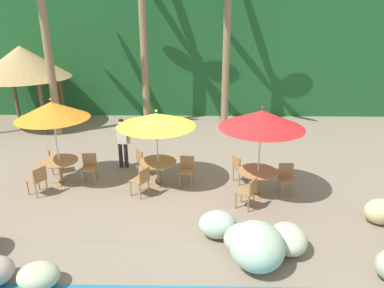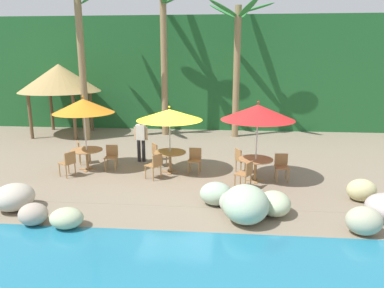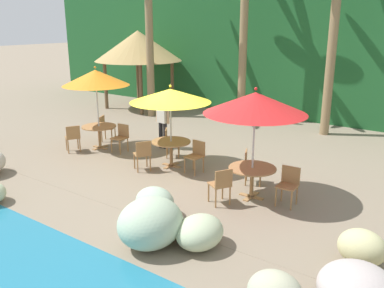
{
  "view_description": "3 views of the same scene",
  "coord_description": "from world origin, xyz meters",
  "px_view_note": "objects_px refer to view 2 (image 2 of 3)",
  "views": [
    {
      "loc": [
        0.92,
        -9.42,
        4.93
      ],
      "look_at": [
        0.75,
        0.06,
        1.39
      ],
      "focal_mm": 33.32,
      "sensor_mm": 36.0,
      "label": 1
    },
    {
      "loc": [
        1.56,
        -11.56,
        3.96
      ],
      "look_at": [
        0.52,
        0.02,
        1.1
      ],
      "focal_mm": 33.72,
      "sensor_mm": 36.0,
      "label": 2
    },
    {
      "loc": [
        6.69,
        -8.43,
        3.98
      ],
      "look_at": [
        0.71,
        -0.06,
        0.91
      ],
      "focal_mm": 38.75,
      "sensor_mm": 36.0,
      "label": 3
    }
  ],
  "objects_px": {
    "umbrella_red": "(258,112)",
    "dining_table_red": "(256,163)",
    "chair_orange_seaward": "(112,155)",
    "chair_yellow_seaward": "(195,159)",
    "umbrella_orange": "(83,106)",
    "chair_yellow_left": "(155,164)",
    "chair_red_seaward": "(282,165)",
    "dining_table_yellow": "(170,155)",
    "palm_tree_second": "(164,41)",
    "chair_red_left": "(246,173)",
    "chair_orange_left": "(68,162)",
    "umbrella_yellow": "(169,115)",
    "waiter_in_white": "(141,136)",
    "palm_tree_third": "(237,51)",
    "palm_tree_nearest": "(80,39)",
    "chair_red_inland": "(241,159)",
    "palapa_hut": "(59,78)",
    "chair_yellow_inland": "(157,153)",
    "chair_orange_inland": "(82,150)",
    "dining_table_orange": "(87,153)"
  },
  "relations": [
    {
      "from": "umbrella_orange",
      "to": "chair_orange_left",
      "type": "relative_size",
      "value": 3.04
    },
    {
      "from": "umbrella_orange",
      "to": "chair_red_left",
      "type": "xyz_separation_m",
      "value": [
        5.49,
        -1.42,
        -1.77
      ]
    },
    {
      "from": "chair_yellow_seaward",
      "to": "waiter_in_white",
      "type": "relative_size",
      "value": 0.51
    },
    {
      "from": "umbrella_orange",
      "to": "chair_yellow_inland",
      "type": "relative_size",
      "value": 3.04
    },
    {
      "from": "waiter_in_white",
      "to": "umbrella_orange",
      "type": "bearing_deg",
      "value": -144.73
    },
    {
      "from": "umbrella_orange",
      "to": "chair_yellow_left",
      "type": "bearing_deg",
      "value": -16.96
    },
    {
      "from": "chair_orange_left",
      "to": "palm_tree_second",
      "type": "height_order",
      "value": "palm_tree_second"
    },
    {
      "from": "chair_orange_left",
      "to": "chair_red_left",
      "type": "bearing_deg",
      "value": -6.22
    },
    {
      "from": "chair_red_inland",
      "to": "chair_orange_inland",
      "type": "bearing_deg",
      "value": 173.99
    },
    {
      "from": "chair_orange_left",
      "to": "chair_yellow_seaward",
      "type": "height_order",
      "value": "same"
    },
    {
      "from": "palapa_hut",
      "to": "chair_yellow_seaward",
      "type": "bearing_deg",
      "value": -38.12
    },
    {
      "from": "chair_orange_seaward",
      "to": "chair_red_left",
      "type": "relative_size",
      "value": 1.0
    },
    {
      "from": "chair_red_seaward",
      "to": "chair_yellow_seaward",
      "type": "bearing_deg",
      "value": 170.24
    },
    {
      "from": "chair_orange_seaward",
      "to": "umbrella_yellow",
      "type": "distance_m",
      "value": 2.62
    },
    {
      "from": "dining_table_orange",
      "to": "chair_yellow_left",
      "type": "height_order",
      "value": "chair_yellow_left"
    },
    {
      "from": "palm_tree_third",
      "to": "waiter_in_white",
      "type": "xyz_separation_m",
      "value": [
        -3.69,
        -4.78,
        -3.19
      ]
    },
    {
      "from": "chair_orange_inland",
      "to": "chair_yellow_seaward",
      "type": "relative_size",
      "value": 1.0
    },
    {
      "from": "palm_tree_second",
      "to": "dining_table_red",
      "type": "bearing_deg",
      "value": -59.1
    },
    {
      "from": "dining_table_red",
      "to": "palm_tree_nearest",
      "type": "distance_m",
      "value": 10.14
    },
    {
      "from": "chair_orange_left",
      "to": "chair_red_left",
      "type": "distance_m",
      "value": 5.86
    },
    {
      "from": "umbrella_yellow",
      "to": "palm_tree_nearest",
      "type": "height_order",
      "value": "palm_tree_nearest"
    },
    {
      "from": "waiter_in_white",
      "to": "chair_orange_inland",
      "type": "bearing_deg",
      "value": -167.52
    },
    {
      "from": "chair_red_seaward",
      "to": "dining_table_yellow",
      "type": "bearing_deg",
      "value": 172.6
    },
    {
      "from": "chair_orange_seaward",
      "to": "umbrella_orange",
      "type": "bearing_deg",
      "value": -170.58
    },
    {
      "from": "umbrella_yellow",
      "to": "dining_table_orange",
      "type": "bearing_deg",
      "value": 179.51
    },
    {
      "from": "umbrella_red",
      "to": "dining_table_red",
      "type": "bearing_deg",
      "value": -7.13
    },
    {
      "from": "dining_table_orange",
      "to": "waiter_in_white",
      "type": "xyz_separation_m",
      "value": [
        1.68,
        1.19,
        0.37
      ]
    },
    {
      "from": "umbrella_yellow",
      "to": "chair_yellow_seaward",
      "type": "relative_size",
      "value": 2.68
    },
    {
      "from": "chair_orange_left",
      "to": "dining_table_yellow",
      "type": "height_order",
      "value": "chair_orange_left"
    },
    {
      "from": "chair_red_left",
      "to": "palm_tree_nearest",
      "type": "height_order",
      "value": "palm_tree_nearest"
    },
    {
      "from": "dining_table_red",
      "to": "palm_tree_second",
      "type": "distance_m",
      "value": 8.86
    },
    {
      "from": "chair_yellow_left",
      "to": "chair_red_left",
      "type": "relative_size",
      "value": 1.0
    },
    {
      "from": "umbrella_orange",
      "to": "dining_table_red",
      "type": "bearing_deg",
      "value": -6.28
    },
    {
      "from": "chair_orange_seaward",
      "to": "chair_yellow_seaward",
      "type": "bearing_deg",
      "value": -2.99
    },
    {
      "from": "palm_tree_second",
      "to": "palm_tree_nearest",
      "type": "bearing_deg",
      "value": -157.39
    },
    {
      "from": "chair_yellow_inland",
      "to": "chair_yellow_left",
      "type": "height_order",
      "value": "same"
    },
    {
      "from": "chair_red_inland",
      "to": "umbrella_yellow",
      "type": "bearing_deg",
      "value": -177.27
    },
    {
      "from": "chair_yellow_left",
      "to": "palm_tree_nearest",
      "type": "height_order",
      "value": "palm_tree_nearest"
    },
    {
      "from": "waiter_in_white",
      "to": "palm_tree_third",
      "type": "bearing_deg",
      "value": 52.36
    },
    {
      "from": "chair_red_seaward",
      "to": "dining_table_red",
      "type": "bearing_deg",
      "value": -170.94
    },
    {
      "from": "umbrella_yellow",
      "to": "dining_table_yellow",
      "type": "distance_m",
      "value": 1.42
    },
    {
      "from": "chair_orange_inland",
      "to": "chair_yellow_seaward",
      "type": "xyz_separation_m",
      "value": [
        4.3,
        -0.73,
        0.0
      ]
    },
    {
      "from": "chair_yellow_left",
      "to": "palm_tree_nearest",
      "type": "bearing_deg",
      "value": 128.99
    },
    {
      "from": "chair_orange_seaward",
      "to": "chair_red_inland",
      "type": "relative_size",
      "value": 1.0
    },
    {
      "from": "dining_table_yellow",
      "to": "dining_table_red",
      "type": "distance_m",
      "value": 2.94
    },
    {
      "from": "chair_orange_left",
      "to": "waiter_in_white",
      "type": "relative_size",
      "value": 0.51
    },
    {
      "from": "chair_red_inland",
      "to": "palapa_hut",
      "type": "height_order",
      "value": "palapa_hut"
    },
    {
      "from": "chair_yellow_seaward",
      "to": "umbrella_orange",
      "type": "bearing_deg",
      "value": 179.76
    },
    {
      "from": "dining_table_yellow",
      "to": "chair_red_inland",
      "type": "distance_m",
      "value": 2.44
    },
    {
      "from": "chair_orange_left",
      "to": "chair_yellow_seaward",
      "type": "distance_m",
      "value": 4.24
    }
  ]
}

